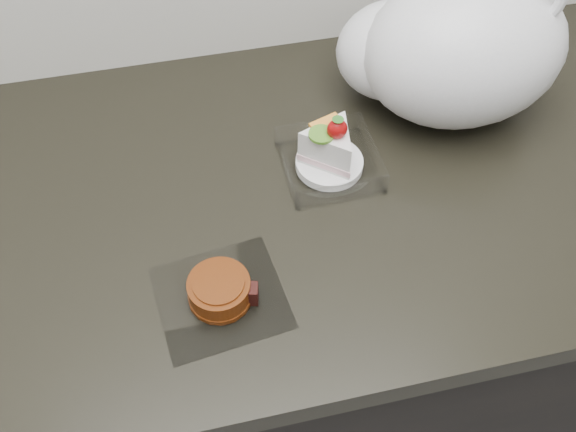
{
  "coord_description": "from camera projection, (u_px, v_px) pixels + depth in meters",
  "views": [
    {
      "loc": [
        -0.07,
        1.12,
        1.59
      ],
      "look_at": [
        0.04,
        1.61,
        0.94
      ],
      "focal_mm": 40.0,
      "sensor_mm": 36.0,
      "label": 1
    }
  ],
  "objects": [
    {
      "name": "counter",
      "position": [
        259.0,
        340.0,
        1.25
      ],
      "size": [
        2.04,
        0.64,
        0.9
      ],
      "color": "black",
      "rests_on": "ground"
    },
    {
      "name": "cake_tray",
      "position": [
        330.0,
        155.0,
        0.9
      ],
      "size": [
        0.13,
        0.13,
        0.1
      ],
      "rotation": [
        0.0,
        0.0,
        0.02
      ],
      "color": "white",
      "rests_on": "counter"
    },
    {
      "name": "mooncake_wrap",
      "position": [
        221.0,
        292.0,
        0.78
      ],
      "size": [
        0.17,
        0.16,
        0.04
      ],
      "rotation": [
        0.0,
        0.0,
        0.29
      ],
      "color": "white",
      "rests_on": "counter"
    },
    {
      "name": "plastic_bag",
      "position": [
        450.0,
        49.0,
        0.92
      ],
      "size": [
        0.37,
        0.31,
        0.27
      ],
      "rotation": [
        0.0,
        0.0,
        -0.32
      ],
      "color": "white",
      "rests_on": "counter"
    }
  ]
}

